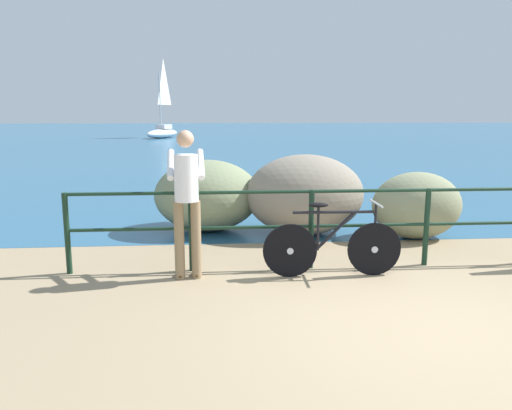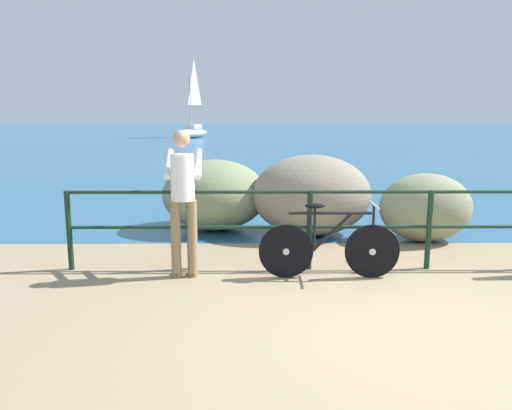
{
  "view_description": "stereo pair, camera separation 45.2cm",
  "coord_description": "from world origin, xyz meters",
  "px_view_note": "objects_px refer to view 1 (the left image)",
  "views": [
    {
      "loc": [
        -1.95,
        -4.28,
        1.98
      ],
      "look_at": [
        -1.44,
        2.24,
        0.76
      ],
      "focal_mm": 34.91,
      "sensor_mm": 36.0,
      "label": 1
    },
    {
      "loc": [
        -1.5,
        -4.3,
        1.98
      ],
      "look_at": [
        -1.44,
        2.24,
        0.76
      ],
      "focal_mm": 34.91,
      "sensor_mm": 36.0,
      "label": 2
    }
  ],
  "objects_px": {
    "sailboat": "(163,129)",
    "breakwater_boulder_right": "(417,205)",
    "person_at_railing": "(187,197)",
    "breakwater_boulder_left": "(207,195)",
    "breakwater_boulder_main": "(305,195)",
    "bicycle": "(333,245)"
  },
  "relations": [
    {
      "from": "breakwater_boulder_left",
      "to": "sailboat",
      "type": "bearing_deg",
      "value": 97.32
    },
    {
      "from": "person_at_railing",
      "to": "breakwater_boulder_left",
      "type": "relative_size",
      "value": 1.0
    },
    {
      "from": "person_at_railing",
      "to": "breakwater_boulder_left",
      "type": "xyz_separation_m",
      "value": [
        0.19,
        2.52,
        -0.39
      ]
    },
    {
      "from": "breakwater_boulder_main",
      "to": "breakwater_boulder_left",
      "type": "height_order",
      "value": "breakwater_boulder_main"
    },
    {
      "from": "breakwater_boulder_left",
      "to": "breakwater_boulder_main",
      "type": "bearing_deg",
      "value": -14.72
    },
    {
      "from": "sailboat",
      "to": "breakwater_boulder_right",
      "type": "bearing_deg",
      "value": 35.07
    },
    {
      "from": "person_at_railing",
      "to": "sailboat",
      "type": "relative_size",
      "value": 0.29
    },
    {
      "from": "breakwater_boulder_left",
      "to": "sailboat",
      "type": "distance_m",
      "value": 32.17
    },
    {
      "from": "breakwater_boulder_right",
      "to": "sailboat",
      "type": "distance_m",
      "value": 33.57
    },
    {
      "from": "person_at_railing",
      "to": "sailboat",
      "type": "distance_m",
      "value": 34.65
    },
    {
      "from": "person_at_railing",
      "to": "sailboat",
      "type": "height_order",
      "value": "sailboat"
    },
    {
      "from": "breakwater_boulder_main",
      "to": "breakwater_boulder_left",
      "type": "bearing_deg",
      "value": 165.28
    },
    {
      "from": "breakwater_boulder_right",
      "to": "bicycle",
      "type": "bearing_deg",
      "value": -135.04
    },
    {
      "from": "person_at_railing",
      "to": "breakwater_boulder_main",
      "type": "distance_m",
      "value": 2.78
    },
    {
      "from": "breakwater_boulder_main",
      "to": "breakwater_boulder_right",
      "type": "bearing_deg",
      "value": -13.64
    },
    {
      "from": "bicycle",
      "to": "breakwater_boulder_right",
      "type": "relative_size",
      "value": 1.2
    },
    {
      "from": "person_at_railing",
      "to": "breakwater_boulder_right",
      "type": "distance_m",
      "value": 3.92
    },
    {
      "from": "breakwater_boulder_main",
      "to": "sailboat",
      "type": "relative_size",
      "value": 0.31
    },
    {
      "from": "bicycle",
      "to": "breakwater_boulder_right",
      "type": "bearing_deg",
      "value": 45.77
    },
    {
      "from": "bicycle",
      "to": "person_at_railing",
      "type": "relative_size",
      "value": 0.96
    },
    {
      "from": "breakwater_boulder_main",
      "to": "breakwater_boulder_right",
      "type": "height_order",
      "value": "breakwater_boulder_main"
    },
    {
      "from": "bicycle",
      "to": "person_at_railing",
      "type": "bearing_deg",
      "value": 178.48
    }
  ]
}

